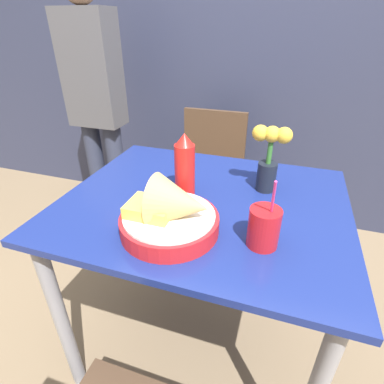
% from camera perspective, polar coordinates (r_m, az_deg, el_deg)
% --- Properties ---
extents(ground_plane, '(12.00, 12.00, 0.00)m').
position_cam_1_polar(ground_plane, '(1.60, 1.62, -25.90)').
color(ground_plane, '#7A664C').
extents(wall_window, '(7.00, 0.06, 2.60)m').
position_cam_1_polar(wall_window, '(2.11, 13.26, 28.42)').
color(wall_window, '#2D334C').
rests_on(wall_window, ground_plane).
extents(dining_table, '(0.98, 0.81, 0.77)m').
position_cam_1_polar(dining_table, '(1.13, 2.09, -6.75)').
color(dining_table, navy).
rests_on(dining_table, ground_plane).
extents(chair_far_window, '(0.40, 0.40, 0.85)m').
position_cam_1_polar(chair_far_window, '(1.93, 3.45, 4.63)').
color(chair_far_window, '#473323').
rests_on(chair_far_window, ground_plane).
extents(food_basket, '(0.29, 0.29, 0.18)m').
position_cam_1_polar(food_basket, '(0.87, -3.65, -4.24)').
color(food_basket, red).
rests_on(food_basket, dining_table).
extents(ketchup_bottle, '(0.07, 0.07, 0.23)m').
position_cam_1_polar(ketchup_bottle, '(1.04, -1.39, 4.93)').
color(ketchup_bottle, red).
rests_on(ketchup_bottle, dining_table).
extents(drink_cup, '(0.09, 0.09, 0.22)m').
position_cam_1_polar(drink_cup, '(0.85, 13.49, -6.80)').
color(drink_cup, red).
rests_on(drink_cup, dining_table).
extents(flower_vase, '(0.14, 0.07, 0.24)m').
position_cam_1_polar(flower_vase, '(1.10, 14.49, 6.70)').
color(flower_vase, black).
rests_on(flower_vase, dining_table).
extents(person_standing, '(0.32, 0.18, 1.57)m').
position_cam_1_polar(person_standing, '(1.99, -17.76, 16.11)').
color(person_standing, '#2D3347').
rests_on(person_standing, ground_plane).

